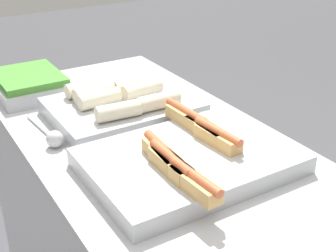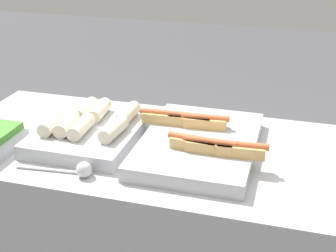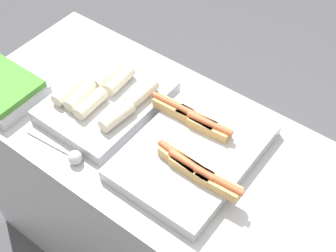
{
  "view_description": "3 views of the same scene",
  "coord_description": "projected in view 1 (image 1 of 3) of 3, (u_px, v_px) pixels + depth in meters",
  "views": [
    {
      "loc": [
        0.85,
        -0.59,
        1.55
      ],
      "look_at": [
        -0.13,
        0.0,
        0.99
      ],
      "focal_mm": 50.0,
      "sensor_mm": 36.0,
      "label": 1
    },
    {
      "loc": [
        0.27,
        -1.37,
        1.65
      ],
      "look_at": [
        -0.13,
        0.0,
        0.99
      ],
      "focal_mm": 50.0,
      "sensor_mm": 36.0,
      "label": 2
    },
    {
      "loc": [
        0.5,
        -0.82,
        2.17
      ],
      "look_at": [
        -0.13,
        0.0,
        0.99
      ],
      "focal_mm": 50.0,
      "sensor_mm": 36.0,
      "label": 3
    }
  ],
  "objects": [
    {
      "name": "tray_side_front",
      "position": [
        29.0,
        84.0,
        1.68
      ],
      "size": [
        0.29,
        0.23,
        0.07
      ],
      "color": "#B7BABF",
      "rests_on": "counter"
    },
    {
      "name": "serving_spoon_near",
      "position": [
        53.0,
        137.0,
        1.34
      ],
      "size": [
        0.25,
        0.05,
        0.05
      ],
      "color": "silver",
      "rests_on": "counter"
    },
    {
      "name": "tray_hotdogs",
      "position": [
        190.0,
        158.0,
        1.21
      ],
      "size": [
        0.47,
        0.53,
        0.1
      ],
      "color": "#B7BABF",
      "rests_on": "counter"
    },
    {
      "name": "tray_wraps",
      "position": [
        122.0,
        105.0,
        1.5
      ],
      "size": [
        0.34,
        0.45,
        0.1
      ],
      "color": "#B7BABF",
      "rests_on": "counter"
    }
  ]
}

